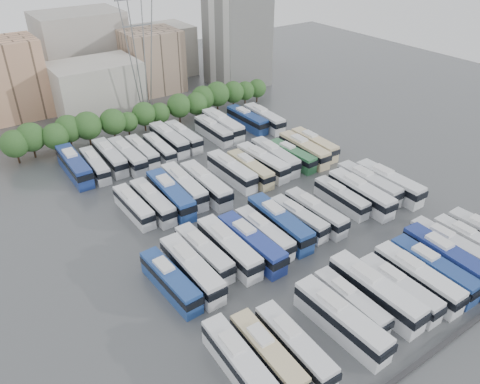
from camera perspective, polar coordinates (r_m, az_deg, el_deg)
ground at (r=76.92m, az=3.32°, el=-2.68°), size 220.00×220.00×0.00m
parapet at (r=60.83m, az=23.55°, el=-16.67°), size 56.00×0.50×0.50m
tree_line at (r=106.96m, az=-11.34°, el=9.45°), size 63.71×7.12×7.57m
city_buildings at (r=130.68m, az=-19.67°, el=13.98°), size 102.00×35.00×20.00m
apartment_tower at (r=134.10m, az=-0.33°, el=18.40°), size 14.00×14.00×26.00m
electricity_pylon at (r=110.92m, az=-12.28°, el=18.00°), size 9.00×6.91×33.83m
bus_r0_s0 at (r=52.45m, az=0.01°, el=-20.15°), size 3.14×12.40×3.86m
bus_r0_s1 at (r=53.42m, az=3.39°, el=-19.12°), size 2.93×11.71×3.65m
bus_r0_s2 at (r=54.37m, az=6.66°, el=-18.08°), size 2.99×11.97×3.73m
bus_r0_s4 at (r=57.49m, az=12.20°, el=-14.95°), size 3.29×13.35×4.16m
bus_r0_s5 at (r=60.27m, az=13.32°, el=-12.90°), size 2.57×11.19×3.50m
bus_r0_s6 at (r=61.85m, az=16.15°, el=-11.55°), size 3.11×13.65×4.27m
bus_r0_s7 at (r=63.58m, az=18.80°, el=-11.05°), size 2.67×11.80×3.70m
bus_r0_s8 at (r=65.73m, az=20.80°, el=-9.73°), size 2.98×12.80×4.00m
bus_r0_s9 at (r=67.87m, az=22.45°, el=-8.68°), size 2.94×12.74×3.99m
bus_r0_s10 at (r=70.26m, az=23.91°, el=-7.42°), size 3.61×13.65×4.24m
bus_r0_s11 at (r=73.36m, az=24.13°, el=-5.94°), size 2.85×11.98×3.74m
bus_r0_s12 at (r=75.52m, az=26.27°, el=-5.46°), size 2.50×11.44×3.59m
bus_r1_s0 at (r=61.98m, az=-8.49°, el=-10.65°), size 3.17×12.01×3.73m
bus_r1_s1 at (r=63.11m, az=-5.92°, el=-9.31°), size 2.86×13.06×4.10m
bus_r1_s2 at (r=65.90m, az=-4.43°, el=-7.38°), size 2.92×11.97×3.74m
bus_r1_s3 at (r=66.37m, az=-1.37°, el=-6.76°), size 2.96×13.13×4.11m
bus_r1_s4 at (r=67.14m, az=1.37°, el=-6.23°), size 3.21×13.26×4.14m
bus_r1_s5 at (r=69.48m, az=2.95°, el=-5.01°), size 2.62×11.86×3.72m
bus_r1_s6 at (r=71.34m, az=4.85°, el=-3.76°), size 3.37×13.57×4.23m
bus_r1_s7 at (r=73.36m, az=7.16°, el=-3.15°), size 2.97×11.26×3.50m
bus_r1_s8 at (r=74.80m, az=9.18°, el=-2.45°), size 2.91×12.11×3.78m
bus_r1_s10 at (r=79.70m, az=12.24°, el=-0.63°), size 2.72×11.19×3.49m
bus_r1_s11 at (r=80.95m, az=14.50°, el=-0.14°), size 3.34×13.35×4.16m
bus_r1_s12 at (r=84.18m, az=15.38°, el=0.98°), size 2.91×12.95×4.06m
bus_r1_s13 at (r=85.40m, az=17.70°, el=1.09°), size 3.03×13.37×4.19m
bus_r2_s1 at (r=77.50m, az=-12.83°, el=-1.69°), size 2.63×11.26×3.52m
bus_r2_s2 at (r=77.79m, az=-10.60°, el=-1.15°), size 2.73×12.20×3.82m
bus_r2_s3 at (r=78.77m, az=-8.46°, el=-0.30°), size 3.53×13.71×4.27m
bus_r2_s4 at (r=81.13m, az=-6.86°, el=0.77°), size 3.32×13.13×4.09m
bus_r2_s5 at (r=81.07m, az=-4.20°, el=0.95°), size 3.17×13.48×4.21m
bus_r2_s7 at (r=85.35m, az=-1.02°, el=2.61°), size 2.91×12.74×3.99m
bus_r2_s8 at (r=86.19m, az=1.24°, el=2.84°), size 2.89×12.09×3.78m
bus_r2_s9 at (r=88.49m, az=2.76°, el=3.70°), size 3.37×12.92×4.02m
bus_r2_s10 at (r=90.57m, az=4.28°, el=4.34°), size 3.47×13.02×4.05m
bus_r2_s11 at (r=91.78m, az=6.37°, el=4.45°), size 3.06×11.61×3.61m
bus_r2_s12 at (r=93.93m, az=7.79°, el=5.16°), size 3.13×12.96×4.04m
bus_r2_s13 at (r=96.73m, az=9.02°, el=5.78°), size 2.99×12.22×3.81m
bus_r3_s0 at (r=92.12m, az=-19.55°, el=3.07°), size 3.22×13.74×4.30m
bus_r3_s1 at (r=91.80m, az=-17.25°, el=3.17°), size 3.08×11.64×3.62m
bus_r3_s2 at (r=93.74m, az=-15.58°, el=4.15°), size 2.98×12.61×3.94m
bus_r3_s3 at (r=93.17m, az=-13.55°, el=4.32°), size 2.90×12.96×4.06m
bus_r3_s4 at (r=94.87m, az=-11.83°, el=4.89°), size 2.62×11.49×3.60m
bus_r3_s5 at (r=95.52m, az=-9.78°, el=5.25°), size 2.75×11.05×3.44m
bus_r3_s6 at (r=98.53m, az=-8.64°, el=6.39°), size 2.93×13.05×4.09m
bus_r3_s7 at (r=99.76m, az=-6.93°, el=6.76°), size 2.70×12.15×3.81m
bus_r3_s9 at (r=101.98m, az=-3.27°, el=7.51°), size 2.79×12.15×3.80m
bus_r3_s10 at (r=104.08m, az=-2.11°, el=8.19°), size 3.33×13.74×4.29m
bus_r3_s12 at (r=107.33m, az=0.87°, el=8.84°), size 3.01×12.60×3.94m
bus_r3_s13 at (r=107.92m, az=2.94°, el=8.97°), size 3.39×13.08×4.07m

